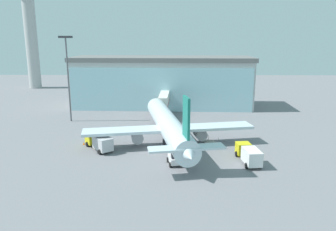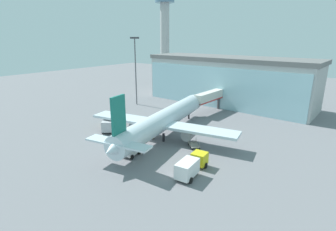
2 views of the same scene
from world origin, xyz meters
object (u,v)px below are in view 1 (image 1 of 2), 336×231
safety_cone_nose (176,157)px  safety_cone_wingtip (84,143)px  baggage_cart (211,142)px  apron_light_mast (68,72)px  pushback_tug (175,159)px  catering_truck (99,142)px  jet_bridge (164,99)px  fuel_truck (249,154)px  control_tower (30,22)px  airplane (168,125)px

safety_cone_nose → safety_cone_wingtip: (-17.14, 7.01, 0.00)m
baggage_cart → safety_cone_wingtip: size_ratio=5.73×
apron_light_mast → pushback_tug: apron_light_mast is taller
safety_cone_nose → catering_truck: bearing=162.3°
jet_bridge → apron_light_mast: 23.99m
fuel_truck → safety_cone_nose: size_ratio=13.61×
baggage_cart → safety_cone_nose: 9.71m
control_tower → catering_truck: size_ratio=5.71×
control_tower → safety_cone_nose: control_tower is taller
safety_cone_nose → apron_light_mast: bearing=135.1°
apron_light_mast → airplane: size_ratio=0.54×
airplane → pushback_tug: size_ratio=10.52×
jet_bridge → safety_cone_wingtip: jet_bridge is taller
control_tower → apron_light_mast: size_ratio=2.05×
control_tower → airplane: control_tower is taller
fuel_truck → catering_truck: bearing=70.9°
pushback_tug → jet_bridge: bearing=-6.0°
control_tower → baggage_cart: bearing=-48.9°
jet_bridge → catering_truck: 28.37m
jet_bridge → safety_cone_wingtip: bearing=150.3°
jet_bridge → safety_cone_nose: (2.70, -30.37, -4.10)m
jet_bridge → baggage_cart: bearing=-156.3°
catering_truck → apron_light_mast: bearing=-8.7°
control_tower → apron_light_mast: 62.55m
baggage_cart → safety_cone_wingtip: 23.68m
jet_bridge → safety_cone_wingtip: size_ratio=23.55×
control_tower → jet_bridge: bearing=-42.2°
airplane → catering_truck: 12.91m
jet_bridge → baggage_cart: (9.24, -23.19, -3.87)m
baggage_cart → jet_bridge: bearing=-26.3°
airplane → baggage_cart: size_ratio=11.58×
airplane → safety_cone_nose: 8.67m
fuel_truck → safety_cone_wingtip: fuel_truck is taller
apron_light_mast → airplane: 29.99m
pushback_tug → control_tower: bearing=24.0°
airplane → pushback_tug: airplane is taller
airplane → fuel_truck: (12.86, -9.53, -2.08)m
control_tower → airplane: bearing=-52.5°
safety_cone_wingtip → catering_truck: bearing=-37.0°
control_tower → safety_cone_wingtip: 84.10m
fuel_truck → pushback_tug: fuel_truck is taller
control_tower → pushback_tug: 100.29m
apron_light_mast → catering_truck: (11.24, -20.38, -10.22)m
baggage_cart → pushback_tug: (-6.76, -9.77, 0.47)m
control_tower → safety_cone_nose: bearing=-54.7°
catering_truck → safety_cone_nose: catering_truck is taller
control_tower → pushback_tug: bearing=-55.7°
control_tower → baggage_cart: control_tower is taller
catering_truck → safety_cone_wingtip: size_ratio=12.96×
pushback_tug → apron_light_mast: bearing=31.8°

